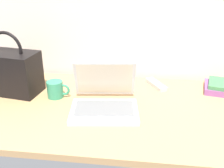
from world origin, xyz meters
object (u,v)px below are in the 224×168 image
at_px(handbag, 10,71).
at_px(laptop, 104,100).
at_px(coffee_mug, 56,89).
at_px(book_stack, 224,87).
at_px(remote_control_near, 156,84).

bearing_deg(handbag, laptop, -13.01).
height_order(coffee_mug, handbag, handbag).
bearing_deg(book_stack, handbag, -173.04).
height_order(laptop, remote_control_near, laptop).
bearing_deg(remote_control_near, coffee_mug, -158.92).
bearing_deg(laptop, coffee_mug, 162.30).
bearing_deg(coffee_mug, handbag, 172.15).
distance_m(coffee_mug, remote_control_near, 0.55).
distance_m(handbag, book_stack, 1.14).
xyz_separation_m(coffee_mug, remote_control_near, (0.52, 0.20, -0.03)).
distance_m(coffee_mug, handbag, 0.26).
height_order(coffee_mug, book_stack, coffee_mug).
xyz_separation_m(coffee_mug, handbag, (-0.25, 0.03, 0.07)).
xyz_separation_m(remote_control_near, book_stack, (0.36, -0.03, 0.01)).
bearing_deg(coffee_mug, remote_control_near, 21.08).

